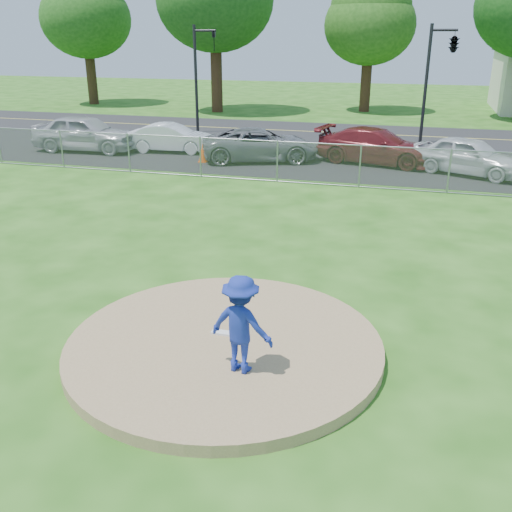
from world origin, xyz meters
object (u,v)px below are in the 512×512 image
(traffic_cone, at_px, (203,153))
(parked_car_pearl, at_px, (469,156))
(tree_far_left, at_px, (85,7))
(tree_center, at_px, (370,13))
(parked_car_white, at_px, (171,138))
(pitcher, at_px, (241,324))
(traffic_signal_center, at_px, (451,46))
(parked_car_gray, at_px, (261,145))
(traffic_signal_left, at_px, (200,69))
(parked_car_darkred, at_px, (376,146))
(parked_car_silver, at_px, (86,133))

(traffic_cone, distance_m, parked_car_pearl, 10.74)
(tree_far_left, distance_m, tree_center, 21.03)
(parked_car_white, relative_size, parked_car_pearl, 0.92)
(pitcher, relative_size, parked_car_pearl, 0.37)
(tree_center, distance_m, parked_car_pearl, 20.54)
(traffic_signal_center, height_order, parked_car_pearl, traffic_signal_center)
(pitcher, height_order, parked_car_gray, pitcher)
(traffic_signal_left, relative_size, parked_car_gray, 1.13)
(parked_car_gray, bearing_deg, parked_car_white, 60.45)
(traffic_cone, bearing_deg, pitcher, -67.29)
(traffic_signal_center, relative_size, pitcher, 3.56)
(tree_center, bearing_deg, traffic_signal_center, -67.51)
(parked_car_gray, relative_size, parked_car_darkred, 0.99)
(parked_car_white, bearing_deg, parked_car_silver, 97.47)
(parked_car_silver, relative_size, parked_car_darkred, 0.97)
(tree_center, xyz_separation_m, parked_car_silver, (-10.98, -18.57, -5.63))
(traffic_signal_left, xyz_separation_m, traffic_signal_center, (12.73, -0.00, 1.25))
(traffic_signal_left, relative_size, parked_car_pearl, 1.32)
(tree_center, xyz_separation_m, parked_car_white, (-7.08, -17.69, -5.82))
(traffic_signal_center, height_order, parked_car_silver, traffic_signal_center)
(traffic_signal_left, height_order, parked_car_pearl, traffic_signal_left)
(traffic_cone, xyz_separation_m, parked_car_pearl, (10.72, 0.59, 0.33))
(tree_far_left, bearing_deg, parked_car_darkred, -35.72)
(parked_car_white, relative_size, parked_car_gray, 0.79)
(traffic_signal_center, distance_m, pitcher, 23.33)
(traffic_signal_center, distance_m, parked_car_darkred, 7.42)
(pitcher, height_order, parked_car_pearl, pitcher)
(traffic_signal_center, xyz_separation_m, parked_car_silver, (-15.95, -6.57, -3.77))
(traffic_cone, height_order, parked_car_silver, parked_car_silver)
(traffic_signal_center, xyz_separation_m, parked_car_gray, (-7.57, -6.48, -3.91))
(tree_far_left, bearing_deg, pitcher, -56.28)
(parked_car_darkred, bearing_deg, traffic_cone, 116.38)
(pitcher, relative_size, parked_car_silver, 0.32)
(traffic_signal_left, height_order, parked_car_silver, traffic_signal_left)
(tree_far_left, xyz_separation_m, traffic_cone, (16.12, -18.42, -6.65))
(pitcher, bearing_deg, parked_car_darkred, -82.29)
(tree_far_left, relative_size, parked_car_pearl, 2.53)
(pitcher, bearing_deg, traffic_signal_left, -57.80)
(tree_center, relative_size, traffic_signal_center, 1.76)
(parked_car_pearl, bearing_deg, parked_car_gray, 112.28)
(tree_far_left, relative_size, parked_car_darkred, 2.15)
(tree_center, distance_m, pitcher, 35.25)
(traffic_signal_center, bearing_deg, parked_car_white, -154.71)
(traffic_signal_center, relative_size, traffic_cone, 7.05)
(traffic_signal_left, relative_size, pitcher, 3.56)
(tree_center, distance_m, parked_car_gray, 19.54)
(parked_car_white, height_order, parked_car_gray, parked_car_gray)
(traffic_cone, height_order, parked_car_gray, parked_car_gray)
(tree_far_left, distance_m, parked_car_darkred, 29.30)
(parked_car_silver, height_order, parked_car_pearl, parked_car_silver)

